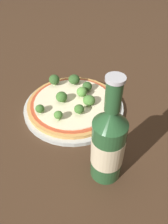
# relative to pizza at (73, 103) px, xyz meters

# --- Properties ---
(ground_plane) EXTENTS (3.00, 3.00, 0.00)m
(ground_plane) POSITION_rel_pizza_xyz_m (-0.01, 0.03, -0.02)
(ground_plane) COLOR #3D2819
(plate) EXTENTS (0.28, 0.28, 0.01)m
(plate) POSITION_rel_pizza_xyz_m (0.00, 0.00, -0.01)
(plate) COLOR #B2B7B2
(plate) RESTS_ON ground_plane
(pizza) EXTENTS (0.26, 0.26, 0.01)m
(pizza) POSITION_rel_pizza_xyz_m (0.00, 0.00, 0.00)
(pizza) COLOR tan
(pizza) RESTS_ON plate
(broccoli_floret_0) EXTENTS (0.03, 0.03, 0.03)m
(broccoli_floret_0) POSITION_rel_pizza_xyz_m (0.00, 0.03, 0.02)
(broccoli_floret_0) COLOR #89A866
(broccoli_floret_0) RESTS_ON pizza
(broccoli_floret_1) EXTENTS (0.02, 0.02, 0.03)m
(broccoli_floret_1) POSITION_rel_pizza_xyz_m (0.03, -0.08, 0.02)
(broccoli_floret_1) COLOR #89A866
(broccoli_floret_1) RESTS_ON pizza
(broccoli_floret_2) EXTENTS (0.03, 0.03, 0.03)m
(broccoli_floret_2) POSITION_rel_pizza_xyz_m (-0.01, 0.06, 0.02)
(broccoli_floret_2) COLOR #89A866
(broccoli_floret_2) RESTS_ON pizza
(broccoli_floret_3) EXTENTS (0.02, 0.02, 0.02)m
(broccoli_floret_3) POSITION_rel_pizza_xyz_m (-0.03, -0.09, 0.02)
(broccoli_floret_3) COLOR #89A866
(broccoli_floret_3) RESTS_ON pizza
(broccoli_floret_4) EXTENTS (0.04, 0.04, 0.03)m
(broccoli_floret_4) POSITION_rel_pizza_xyz_m (-0.06, 0.06, 0.02)
(broccoli_floret_4) COLOR #89A866
(broccoli_floret_4) RESTS_ON pizza
(broccoli_floret_5) EXTENTS (0.03, 0.03, 0.03)m
(broccoli_floret_5) POSITION_rel_pizza_xyz_m (-0.02, -0.02, 0.02)
(broccoli_floret_5) COLOR #89A866
(broccoli_floret_5) RESTS_ON pizza
(broccoli_floret_6) EXTENTS (0.03, 0.03, 0.03)m
(broccoli_floret_6) POSITION_rel_pizza_xyz_m (0.05, -0.03, 0.02)
(broccoli_floret_6) COLOR #89A866
(broccoli_floret_6) RESTS_ON pizza
(broccoli_floret_7) EXTENTS (0.03, 0.03, 0.03)m
(broccoli_floret_7) POSITION_rel_pizza_xyz_m (-0.10, 0.02, 0.03)
(broccoli_floret_7) COLOR #89A866
(broccoli_floret_7) RESTS_ON pizza
(broccoli_floret_8) EXTENTS (0.03, 0.03, 0.03)m
(broccoli_floret_8) POSITION_rel_pizza_xyz_m (0.04, 0.02, 0.02)
(broccoli_floret_8) COLOR #89A866
(broccoli_floret_8) RESTS_ON pizza
(beer_bottle) EXTENTS (0.06, 0.06, 0.24)m
(beer_bottle) POSITION_rel_pizza_xyz_m (0.20, -0.10, 0.07)
(beer_bottle) COLOR #234C28
(beer_bottle) RESTS_ON ground_plane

